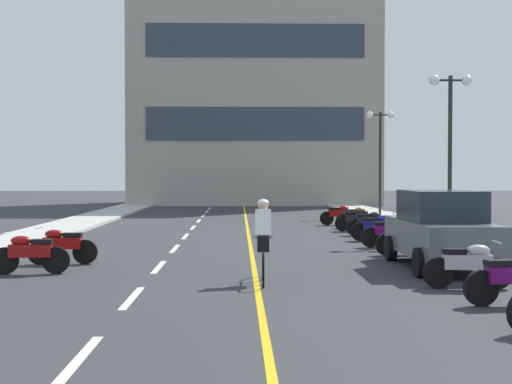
{
  "coord_description": "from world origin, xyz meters",
  "views": [
    {
      "loc": [
        -0.11,
        -2.0,
        2.19
      ],
      "look_at": [
        0.39,
        17.27,
        1.7
      ],
      "focal_mm": 47.45,
      "sensor_mm": 36.0,
      "label": 1
    }
  ],
  "objects_px": {
    "motorcycle_6": "(405,237)",
    "motorcycle_12": "(339,214)",
    "motorcycle_4": "(30,253)",
    "motorcycle_10": "(357,219)",
    "motorcycle_9": "(370,222)",
    "street_lamp_mid": "(450,119)",
    "motorcycle_5": "(62,245)",
    "motorcycle_8": "(377,227)",
    "street_lamp_far": "(380,140)",
    "motorcycle_7": "(389,232)",
    "cyclist_rider": "(263,239)",
    "motorcycle_11": "(356,217)",
    "motorcycle_3": "(468,264)",
    "parked_car_near": "(440,229)"
  },
  "relations": [
    {
      "from": "motorcycle_7",
      "to": "motorcycle_10",
      "type": "bearing_deg",
      "value": 89.57
    },
    {
      "from": "motorcycle_11",
      "to": "motorcycle_4",
      "type": "bearing_deg",
      "value": -126.68
    },
    {
      "from": "motorcycle_11",
      "to": "motorcycle_5",
      "type": "bearing_deg",
      "value": -129.71
    },
    {
      "from": "motorcycle_7",
      "to": "motorcycle_6",
      "type": "bearing_deg",
      "value": -89.52
    },
    {
      "from": "motorcycle_6",
      "to": "motorcycle_8",
      "type": "height_order",
      "value": "same"
    },
    {
      "from": "motorcycle_4",
      "to": "motorcycle_6",
      "type": "height_order",
      "value": "same"
    },
    {
      "from": "motorcycle_6",
      "to": "motorcycle_12",
      "type": "xyz_separation_m",
      "value": [
        -0.17,
        10.84,
        0.0
      ]
    },
    {
      "from": "motorcycle_6",
      "to": "motorcycle_10",
      "type": "distance_m",
      "value": 7.52
    },
    {
      "from": "motorcycle_4",
      "to": "motorcycle_7",
      "type": "xyz_separation_m",
      "value": [
        9.12,
        5.32,
        0.0
      ]
    },
    {
      "from": "street_lamp_far",
      "to": "cyclist_rider",
      "type": "height_order",
      "value": "street_lamp_far"
    },
    {
      "from": "street_lamp_mid",
      "to": "motorcycle_4",
      "type": "height_order",
      "value": "street_lamp_mid"
    },
    {
      "from": "motorcycle_4",
      "to": "motorcycle_12",
      "type": "bearing_deg",
      "value": 57.8
    },
    {
      "from": "motorcycle_5",
      "to": "motorcycle_11",
      "type": "bearing_deg",
      "value": 50.29
    },
    {
      "from": "motorcycle_6",
      "to": "motorcycle_10",
      "type": "xyz_separation_m",
      "value": [
        0.03,
        7.52,
        0.0
      ]
    },
    {
      "from": "street_lamp_mid",
      "to": "motorcycle_5",
      "type": "height_order",
      "value": "street_lamp_mid"
    },
    {
      "from": "motorcycle_6",
      "to": "motorcycle_8",
      "type": "xyz_separation_m",
      "value": [
        0.02,
        3.81,
        0.0
      ]
    },
    {
      "from": "cyclist_rider",
      "to": "motorcycle_5",
      "type": "bearing_deg",
      "value": 148.77
    },
    {
      "from": "street_lamp_mid",
      "to": "motorcycle_9",
      "type": "bearing_deg",
      "value": 150.15
    },
    {
      "from": "motorcycle_4",
      "to": "motorcycle_6",
      "type": "bearing_deg",
      "value": 20.38
    },
    {
      "from": "motorcycle_3",
      "to": "motorcycle_8",
      "type": "bearing_deg",
      "value": 88.99
    },
    {
      "from": "street_lamp_far",
      "to": "motorcycle_10",
      "type": "distance_m",
      "value": 10.42
    },
    {
      "from": "motorcycle_4",
      "to": "cyclist_rider",
      "type": "relative_size",
      "value": 0.96
    },
    {
      "from": "motorcycle_3",
      "to": "motorcycle_4",
      "type": "height_order",
      "value": "same"
    },
    {
      "from": "motorcycle_9",
      "to": "motorcycle_12",
      "type": "height_order",
      "value": "same"
    },
    {
      "from": "motorcycle_5",
      "to": "street_lamp_mid",
      "type": "bearing_deg",
      "value": 28.25
    },
    {
      "from": "parked_car_near",
      "to": "motorcycle_9",
      "type": "distance_m",
      "value": 8.49
    },
    {
      "from": "motorcycle_3",
      "to": "street_lamp_far",
      "type": "bearing_deg",
      "value": 82.35
    },
    {
      "from": "motorcycle_5",
      "to": "motorcycle_7",
      "type": "bearing_deg",
      "value": 22.68
    },
    {
      "from": "motorcycle_3",
      "to": "motorcycle_5",
      "type": "bearing_deg",
      "value": 156.65
    },
    {
      "from": "cyclist_rider",
      "to": "motorcycle_11",
      "type": "bearing_deg",
      "value": 72.82
    },
    {
      "from": "motorcycle_7",
      "to": "motorcycle_9",
      "type": "relative_size",
      "value": 1.0
    },
    {
      "from": "motorcycle_8",
      "to": "motorcycle_7",
      "type": "bearing_deg",
      "value": -91.09
    },
    {
      "from": "street_lamp_far",
      "to": "motorcycle_4",
      "type": "height_order",
      "value": "street_lamp_far"
    },
    {
      "from": "street_lamp_mid",
      "to": "motorcycle_10",
      "type": "xyz_separation_m",
      "value": [
        -2.59,
        3.12,
        -3.6
      ]
    },
    {
      "from": "motorcycle_10",
      "to": "street_lamp_mid",
      "type": "bearing_deg",
      "value": -50.28
    },
    {
      "from": "motorcycle_11",
      "to": "motorcycle_12",
      "type": "height_order",
      "value": "same"
    },
    {
      "from": "street_lamp_mid",
      "to": "motorcycle_10",
      "type": "bearing_deg",
      "value": 129.72
    },
    {
      "from": "motorcycle_5",
      "to": "motorcycle_8",
      "type": "relative_size",
      "value": 1.0
    },
    {
      "from": "motorcycle_6",
      "to": "cyclist_rider",
      "type": "xyz_separation_m",
      "value": [
        -4.04,
        -4.68,
        0.41
      ]
    },
    {
      "from": "motorcycle_12",
      "to": "parked_car_near",
      "type": "bearing_deg",
      "value": -88.53
    },
    {
      "from": "street_lamp_mid",
      "to": "motorcycle_11",
      "type": "distance_m",
      "value": 6.44
    },
    {
      "from": "motorcycle_9",
      "to": "street_lamp_mid",
      "type": "bearing_deg",
      "value": -29.85
    },
    {
      "from": "motorcycle_7",
      "to": "motorcycle_10",
      "type": "height_order",
      "value": "same"
    },
    {
      "from": "street_lamp_far",
      "to": "motorcycle_8",
      "type": "bearing_deg",
      "value": -102.27
    },
    {
      "from": "motorcycle_5",
      "to": "motorcycle_12",
      "type": "bearing_deg",
      "value": 55.42
    },
    {
      "from": "street_lamp_far",
      "to": "motorcycle_9",
      "type": "xyz_separation_m",
      "value": [
        -2.7,
        -11.09,
        -3.56
      ]
    },
    {
      "from": "motorcycle_7",
      "to": "motorcycle_3",
      "type": "bearing_deg",
      "value": -90.99
    },
    {
      "from": "motorcycle_10",
      "to": "motorcycle_9",
      "type": "bearing_deg",
      "value": -85.27
    },
    {
      "from": "motorcycle_9",
      "to": "motorcycle_7",
      "type": "bearing_deg",
      "value": -92.72
    },
    {
      "from": "street_lamp_mid",
      "to": "motorcycle_7",
      "type": "height_order",
      "value": "street_lamp_mid"
    }
  ]
}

